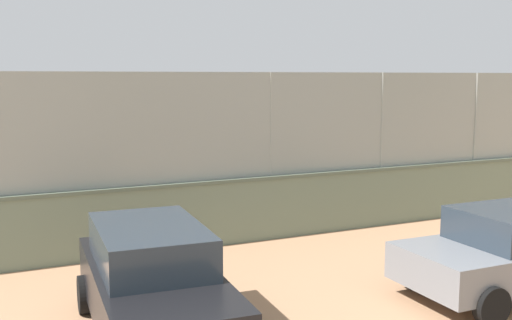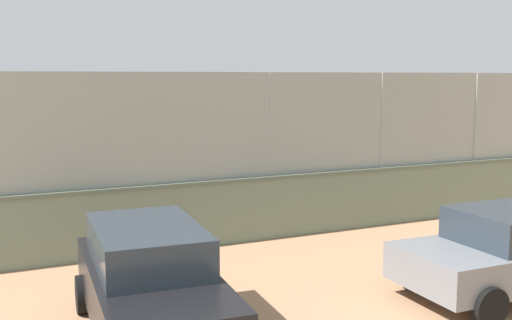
# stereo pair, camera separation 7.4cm
# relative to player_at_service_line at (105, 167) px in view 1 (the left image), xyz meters

# --- Properties ---
(ground_plane) EXTENTS (260.00, 260.00, 0.00)m
(ground_plane) POSITION_rel_player_at_service_line_xyz_m (-2.95, -4.85, -0.94)
(ground_plane) COLOR tan
(perimeter_wall) EXTENTS (25.56, 0.45, 1.50)m
(perimeter_wall) POSITION_rel_player_at_service_line_xyz_m (-5.62, 6.74, -0.18)
(perimeter_wall) COLOR slate
(perimeter_wall) RESTS_ON ground_plane
(fence_panel_on_wall) EXTENTS (25.12, 0.16, 2.39)m
(fence_panel_on_wall) POSITION_rel_player_at_service_line_xyz_m (-5.62, 6.74, 1.75)
(fence_panel_on_wall) COLOR gray
(fence_panel_on_wall) RESTS_ON perimeter_wall
(player_at_service_line) EXTENTS (1.01, 0.77, 1.59)m
(player_at_service_line) POSITION_rel_player_at_service_line_xyz_m (0.00, 0.00, 0.00)
(player_at_service_line) COLOR black
(player_at_service_line) RESTS_ON ground_plane
(player_crossing_court) EXTENTS (1.00, 0.78, 1.68)m
(player_crossing_court) POSITION_rel_player_at_service_line_xyz_m (-7.87, 4.21, 0.05)
(player_crossing_court) COLOR #591919
(player_crossing_court) RESTS_ON ground_plane
(player_baseline_waiting) EXTENTS (0.79, 1.16, 1.65)m
(player_baseline_waiting) POSITION_rel_player_at_service_line_xyz_m (-2.65, -4.93, 0.04)
(player_baseline_waiting) COLOR #591919
(player_baseline_waiting) RESTS_ON ground_plane
(sports_ball) EXTENTS (0.17, 0.17, 0.17)m
(sports_ball) POSITION_rel_player_at_service_line_xyz_m (-0.55, 1.03, -0.12)
(sports_ball) COLOR orange
(spare_ball_by_wall) EXTENTS (0.10, 0.10, 0.10)m
(spare_ball_by_wall) POSITION_rel_player_at_service_line_xyz_m (2.83, 5.07, -0.89)
(spare_ball_by_wall) COLOR orange
(spare_ball_by_wall) RESTS_ON ground_plane
(courtside_bench) EXTENTS (1.60, 0.39, 0.87)m
(courtside_bench) POSITION_rel_player_at_service_line_xyz_m (-2.40, 5.31, -0.48)
(courtside_bench) COLOR gray
(courtside_bench) RESTS_ON ground_plane
(parked_car_black) EXTENTS (2.11, 4.33, 1.66)m
(parked_car_black) POSITION_rel_player_at_service_line_xyz_m (1.54, 11.04, -0.08)
(parked_car_black) COLOR black
(parked_car_black) RESTS_ON ground_plane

